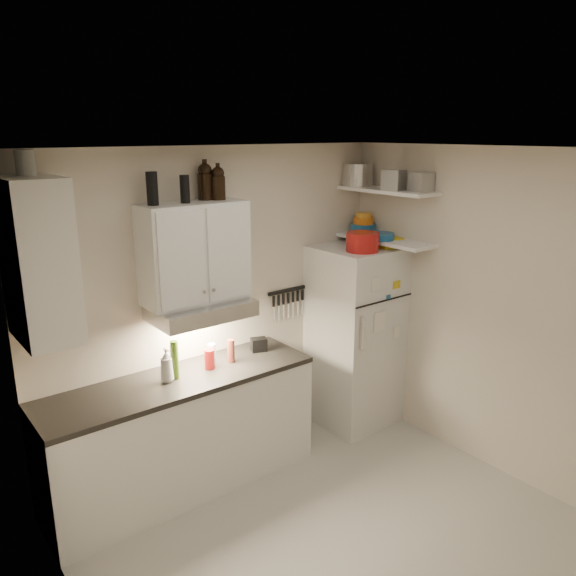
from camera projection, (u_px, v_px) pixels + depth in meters
floor at (340, 540)px, 3.86m from camera, size 3.20×3.00×0.02m
ceiling at (352, 148)px, 3.15m from camera, size 3.20×3.00×0.02m
back_wall at (219, 306)px, 4.65m from camera, size 3.20×0.02×2.60m
left_wall at (89, 451)px, 2.55m from camera, size 0.02×3.00×2.60m
right_wall at (492, 314)px, 4.47m from camera, size 0.02×3.00×2.60m
base_cabinet at (182, 435)px, 4.32m from camera, size 2.10×0.60×0.88m
countertop at (179, 381)px, 4.20m from camera, size 2.10×0.62×0.04m
upper_cabinet at (194, 253)px, 4.20m from camera, size 0.80×0.33×0.75m
side_cabinet at (38, 260)px, 3.39m from camera, size 0.33×0.55×1.00m
range_hood at (201, 310)px, 4.27m from camera, size 0.76×0.46×0.12m
fridge at (355, 336)px, 5.25m from camera, size 0.70×0.68×1.70m
shelf_hi at (387, 191)px, 4.90m from camera, size 0.30×0.95×0.03m
shelf_lo at (385, 240)px, 5.02m from camera, size 0.30×0.95×0.03m
knife_strip at (287, 290)px, 5.04m from camera, size 0.42×0.02×0.03m
dutch_oven at (363, 242)px, 4.83m from camera, size 0.29×0.29×0.17m
book_stack at (386, 242)px, 5.04m from camera, size 0.25×0.29×0.09m
spice_jar at (371, 241)px, 5.03m from camera, size 0.07×0.07×0.09m
stock_pot at (358, 175)px, 5.14m from camera, size 0.35×0.35×0.20m
tin_a at (394, 180)px, 4.76m from camera, size 0.21×0.20×0.17m
tin_b at (421, 182)px, 4.68m from camera, size 0.17×0.17×0.16m
bowl_teal at (363, 229)px, 5.23m from camera, size 0.23×0.23×0.09m
bowl_orange at (363, 221)px, 5.22m from camera, size 0.19×0.19×0.06m
bowl_yellow at (364, 215)px, 5.21m from camera, size 0.15×0.15×0.05m
plates at (380, 236)px, 4.96m from camera, size 0.25×0.25×0.06m
growler_a at (205, 181)px, 4.21m from camera, size 0.12×0.12×0.28m
growler_b at (218, 183)px, 4.22m from camera, size 0.13×0.13×0.25m
thermos_a at (185, 189)px, 4.03m from camera, size 0.08×0.08×0.20m
thermos_b at (152, 189)px, 3.90m from camera, size 0.08×0.08×0.23m
side_jar at (25, 162)px, 3.29m from camera, size 0.13×0.13×0.15m
soap_bottle at (166, 363)px, 4.10m from camera, size 0.13×0.13×0.28m
pepper_mill at (231, 351)px, 4.46m from camera, size 0.08×0.08×0.19m
oil_bottle at (175, 360)px, 4.15m from camera, size 0.07×0.07×0.30m
vinegar_bottle at (174, 359)px, 4.26m from camera, size 0.06×0.06×0.22m
clear_bottle at (212, 355)px, 4.41m from camera, size 0.08×0.08×0.18m
red_jar at (209, 359)px, 4.34m from camera, size 0.10×0.10×0.16m
caddy at (259, 345)px, 4.71m from camera, size 0.15×0.13×0.11m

